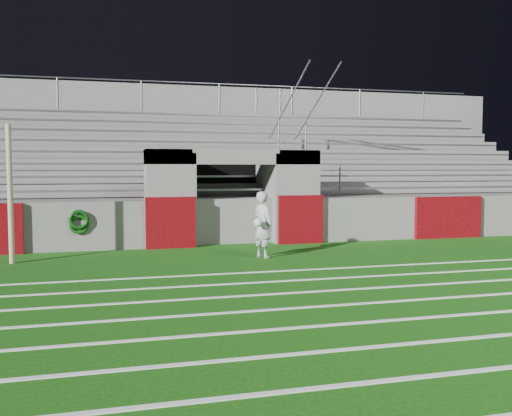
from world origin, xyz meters
name	(u,v)px	position (x,y,z in m)	size (l,w,h in m)	color
ground	(269,263)	(0.00, 0.00, 0.00)	(90.00, 90.00, 0.00)	#13480C
field_post	(10,194)	(-5.47, 1.49, 1.53)	(0.12, 0.12, 3.06)	tan
field_markings	(374,322)	(0.00, -5.00, 0.01)	(28.00, 8.09, 0.01)	white
stadium_structure	(204,185)	(0.00, 7.97, 1.49)	(26.00, 8.48, 5.42)	#65625F
goalkeeper_with_ball	(263,224)	(0.10, 0.84, 0.78)	(0.58, 0.73, 1.56)	#AEB4B8
hose_coil	(79,222)	(-4.09, 2.92, 0.75)	(0.50, 0.14, 0.62)	#0E420D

